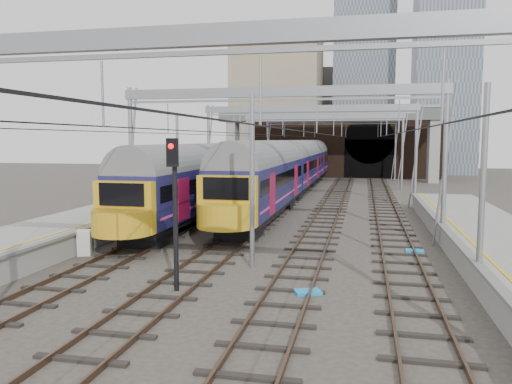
% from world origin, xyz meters
% --- Properties ---
extents(ground, '(160.00, 160.00, 0.00)m').
position_xyz_m(ground, '(0.00, 0.00, 0.00)').
color(ground, '#38332D').
rests_on(ground, ground).
extents(platform_left, '(4.32, 55.00, 1.12)m').
position_xyz_m(platform_left, '(-10.18, 2.50, 0.55)').
color(platform_left, gray).
rests_on(platform_left, ground).
extents(tracks, '(14.40, 80.00, 0.22)m').
position_xyz_m(tracks, '(0.00, 15.00, 0.02)').
color(tracks, '#4C3828').
rests_on(tracks, ground).
extents(overhead_line, '(16.80, 80.00, 8.00)m').
position_xyz_m(overhead_line, '(0.00, 21.49, 6.57)').
color(overhead_line, gray).
rests_on(overhead_line, ground).
extents(retaining_wall, '(28.00, 2.75, 9.00)m').
position_xyz_m(retaining_wall, '(1.40, 51.93, 4.33)').
color(retaining_wall, '#2F1E15').
rests_on(retaining_wall, ground).
extents(overbridge, '(28.00, 3.00, 9.25)m').
position_xyz_m(overbridge, '(0.00, 46.00, 7.27)').
color(overbridge, gray).
rests_on(overbridge, ground).
extents(city_skyline, '(37.50, 27.50, 60.00)m').
position_xyz_m(city_skyline, '(2.73, 70.48, 17.09)').
color(city_skyline, tan).
rests_on(city_skyline, ground).
extents(train_main, '(3.03, 69.93, 5.13)m').
position_xyz_m(train_main, '(-2.00, 40.18, 2.63)').
color(train_main, black).
rests_on(train_main, ground).
extents(train_second, '(2.88, 33.34, 4.93)m').
position_xyz_m(train_second, '(-6.00, 19.21, 2.54)').
color(train_second, black).
rests_on(train_second, ground).
extents(signal_near_centre, '(0.38, 0.48, 5.22)m').
position_xyz_m(signal_near_centre, '(-1.84, -1.76, 3.26)').
color(signal_near_centre, black).
rests_on(signal_near_centre, ground).
extents(relay_cabinet, '(0.70, 0.64, 1.15)m').
position_xyz_m(relay_cabinet, '(-7.80, 2.39, 0.57)').
color(relay_cabinet, silver).
rests_on(relay_cabinet, ground).
extents(equip_cover_a, '(1.04, 0.90, 0.10)m').
position_xyz_m(equip_cover_a, '(2.62, -1.08, 0.05)').
color(equip_cover_a, '#1B89CC').
rests_on(equip_cover_a, ground).
extents(equip_cover_b, '(0.91, 0.66, 0.11)m').
position_xyz_m(equip_cover_b, '(-1.61, 8.06, 0.05)').
color(equip_cover_b, '#1B89CC').
rests_on(equip_cover_b, ground).
extents(equip_cover_c, '(0.82, 0.59, 0.09)m').
position_xyz_m(equip_cover_c, '(6.77, 6.25, 0.05)').
color(equip_cover_c, '#1B89CC').
rests_on(equip_cover_c, ground).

